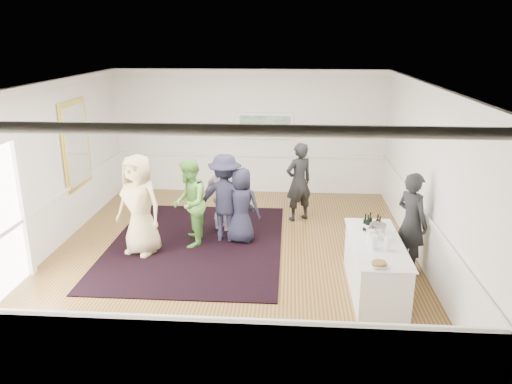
# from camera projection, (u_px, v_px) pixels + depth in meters

# --- Properties ---
(floor) EXTENTS (8.00, 8.00, 0.00)m
(floor) POSITION_uv_depth(u_px,v_px,m) (233.00, 253.00, 9.60)
(floor) COLOR olive
(floor) RESTS_ON ground
(ceiling) EXTENTS (7.00, 8.00, 0.02)m
(ceiling) POSITION_uv_depth(u_px,v_px,m) (230.00, 84.00, 8.63)
(ceiling) COLOR white
(ceiling) RESTS_ON wall_back
(wall_left) EXTENTS (0.02, 8.00, 3.20)m
(wall_left) POSITION_uv_depth(u_px,v_px,m) (46.00, 169.00, 9.35)
(wall_left) COLOR white
(wall_left) RESTS_ON floor
(wall_right) EXTENTS (0.02, 8.00, 3.20)m
(wall_right) POSITION_uv_depth(u_px,v_px,m) (427.00, 177.00, 8.88)
(wall_right) COLOR white
(wall_right) RESTS_ON floor
(wall_back) EXTENTS (7.00, 0.02, 3.20)m
(wall_back) POSITION_uv_depth(u_px,v_px,m) (250.00, 132.00, 12.92)
(wall_back) COLOR white
(wall_back) RESTS_ON floor
(wall_front) EXTENTS (7.00, 0.02, 3.20)m
(wall_front) POSITION_uv_depth(u_px,v_px,m) (187.00, 272.00, 5.31)
(wall_front) COLOR white
(wall_front) RESTS_ON floor
(wainscoting) EXTENTS (7.00, 8.00, 1.00)m
(wainscoting) POSITION_uv_depth(u_px,v_px,m) (232.00, 229.00, 9.44)
(wainscoting) COLOR white
(wainscoting) RESTS_ON floor
(mirror) EXTENTS (0.05, 1.25, 1.85)m
(mirror) POSITION_uv_depth(u_px,v_px,m) (76.00, 144.00, 10.52)
(mirror) COLOR yellow
(mirror) RESTS_ON wall_left
(landscape_painting) EXTENTS (1.44, 0.06, 0.66)m
(landscape_painting) POSITION_uv_depth(u_px,v_px,m) (265.00, 126.00, 12.78)
(landscape_painting) COLOR white
(landscape_painting) RESTS_ON wall_back
(area_rug) EXTENTS (3.40, 4.46, 0.02)m
(area_rug) POSITION_uv_depth(u_px,v_px,m) (196.00, 244.00, 10.00)
(area_rug) COLOR black
(area_rug) RESTS_ON floor
(serving_table) EXTENTS (0.81, 2.13, 0.86)m
(serving_table) POSITION_uv_depth(u_px,v_px,m) (375.00, 266.00, 8.07)
(serving_table) COLOR silver
(serving_table) RESTS_ON floor
(bartender) EXTENTS (0.71, 0.78, 1.79)m
(bartender) POSITION_uv_depth(u_px,v_px,m) (412.00, 222.00, 8.67)
(bartender) COLOR black
(bartender) RESTS_ON floor
(guest_tan) EXTENTS (1.11, 0.92, 1.94)m
(guest_tan) POSITION_uv_depth(u_px,v_px,m) (139.00, 205.00, 9.33)
(guest_tan) COLOR tan
(guest_tan) RESTS_ON floor
(guest_green) EXTENTS (0.75, 0.92, 1.75)m
(guest_green) POSITION_uv_depth(u_px,v_px,m) (189.00, 203.00, 9.74)
(guest_green) COLOR #64B247
(guest_green) RESTS_ON floor
(guest_lilac) EXTENTS (0.99, 0.77, 1.57)m
(guest_lilac) POSITION_uv_depth(u_px,v_px,m) (223.00, 195.00, 10.52)
(guest_lilac) COLOR silver
(guest_lilac) RESTS_ON floor
(guest_dark_a) EXTENTS (1.20, 0.73, 1.80)m
(guest_dark_a) POSITION_uv_depth(u_px,v_px,m) (225.00, 198.00, 9.96)
(guest_dark_a) COLOR #1C1C2F
(guest_dark_a) RESTS_ON floor
(guest_dark_b) EXTENTS (0.77, 0.70, 1.77)m
(guest_dark_b) POSITION_uv_depth(u_px,v_px,m) (299.00, 182.00, 11.08)
(guest_dark_b) COLOR black
(guest_dark_b) RESTS_ON floor
(guest_navy) EXTENTS (0.85, 0.65, 1.53)m
(guest_navy) POSITION_uv_depth(u_px,v_px,m) (241.00, 205.00, 9.92)
(guest_navy) COLOR #1C1C2F
(guest_navy) RESTS_ON floor
(wine_bottles) EXTENTS (0.30, 0.26, 0.31)m
(wine_bottles) POSITION_uv_depth(u_px,v_px,m) (372.00, 222.00, 8.34)
(wine_bottles) COLOR black
(wine_bottles) RESTS_ON serving_table
(juice_pitchers) EXTENTS (0.33, 0.36, 0.24)m
(juice_pitchers) POSITION_uv_depth(u_px,v_px,m) (377.00, 240.00, 7.70)
(juice_pitchers) COLOR #73AE3E
(juice_pitchers) RESTS_ON serving_table
(ice_bucket) EXTENTS (0.26, 0.26, 0.25)m
(ice_bucket) POSITION_uv_depth(u_px,v_px,m) (378.00, 231.00, 8.06)
(ice_bucket) COLOR silver
(ice_bucket) RESTS_ON serving_table
(nut_bowl) EXTENTS (0.25, 0.25, 0.08)m
(nut_bowl) POSITION_uv_depth(u_px,v_px,m) (379.00, 264.00, 7.08)
(nut_bowl) COLOR white
(nut_bowl) RESTS_ON serving_table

